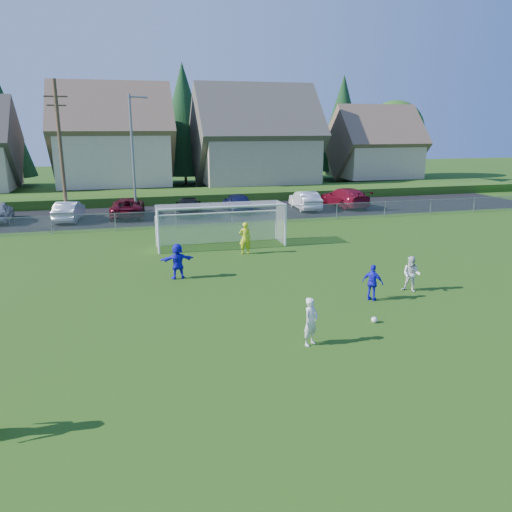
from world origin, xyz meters
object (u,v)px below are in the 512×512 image
at_px(car_c, 128,207).
at_px(car_d, 188,206).
at_px(player_blue_a, 373,283).
at_px(car_f, 305,200).
at_px(car_e, 237,202).
at_px(player_blue_b, 178,261).
at_px(car_b, 69,211).
at_px(soccer_ball, 374,320).
at_px(goalkeeper, 245,238).
at_px(soccer_goal, 220,218).
at_px(car_g, 344,197).
at_px(player_white_a, 311,322).
at_px(player_white_b, 411,274).

relative_size(car_c, car_d, 1.10).
xyz_separation_m(player_blue_a, car_c, (-9.18, 22.03, -0.01)).
xyz_separation_m(player_blue_a, car_f, (5.22, 21.77, 0.02)).
distance_m(car_d, car_e, 4.10).
bearing_deg(car_e, player_blue_a, 91.47).
bearing_deg(player_blue_b, car_b, -72.39).
height_order(player_blue_a, player_blue_b, player_blue_b).
relative_size(player_blue_a, car_d, 0.31).
bearing_deg(soccer_ball, goalkeeper, 101.14).
relative_size(soccer_ball, goalkeeper, 0.12).
distance_m(car_b, soccer_goal, 14.09).
height_order(car_d, soccer_goal, soccer_goal).
distance_m(car_c, car_d, 4.63).
height_order(car_c, car_e, car_e).
height_order(car_e, car_g, car_g).
height_order(player_blue_b, car_c, player_blue_b).
relative_size(car_e, car_f, 0.98).
bearing_deg(player_white_a, player_blue_a, 7.39).
relative_size(player_blue_a, car_g, 0.26).
bearing_deg(goalkeeper, soccer_ball, 108.01).
xyz_separation_m(soccer_ball, player_blue_b, (-6.20, 7.18, 0.72)).
relative_size(goalkeeper, soccer_goal, 0.24).
relative_size(car_c, car_e, 1.16).
distance_m(player_white_b, car_b, 26.01).
bearing_deg(car_e, car_f, 176.57).
bearing_deg(car_b, car_f, -172.17).
xyz_separation_m(car_b, car_c, (4.22, 0.58, 0.01)).
distance_m(car_e, car_f, 5.76).
distance_m(player_white_a, car_d, 24.85).
height_order(player_white_a, car_b, player_white_a).
xyz_separation_m(player_white_a, soccer_goal, (-0.17, 14.22, 0.83)).
distance_m(player_blue_b, car_e, 18.39).
bearing_deg(soccer_goal, player_blue_b, -118.07).
height_order(player_white_b, car_c, player_white_b).
height_order(player_blue_a, soccer_goal, soccer_goal).
bearing_deg(soccer_ball, player_blue_b, 130.79).
relative_size(car_e, car_g, 0.81).
distance_m(soccer_ball, player_white_b, 4.22).
xyz_separation_m(player_blue_a, car_e, (-0.52, 22.12, 0.03)).
xyz_separation_m(player_white_a, car_f, (9.15, 25.08, -0.03)).
xyz_separation_m(player_white_a, car_b, (-9.48, 24.76, -0.07)).
xyz_separation_m(car_b, soccer_goal, (9.31, -10.54, 0.90)).
xyz_separation_m(player_blue_a, player_blue_b, (-7.24, 5.00, 0.09)).
relative_size(car_b, car_e, 0.97).
bearing_deg(goalkeeper, car_e, -94.20).
bearing_deg(car_e, car_c, 0.73).
distance_m(player_white_a, car_b, 26.51).
xyz_separation_m(soccer_ball, car_g, (10.00, 24.35, 0.70)).
distance_m(player_blue_a, car_b, 25.30).
relative_size(car_b, soccer_goal, 0.59).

